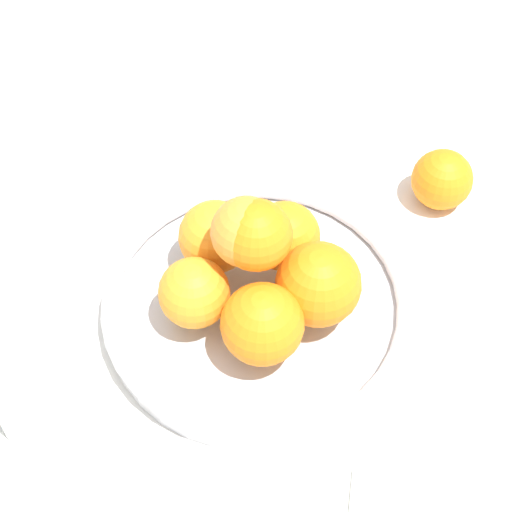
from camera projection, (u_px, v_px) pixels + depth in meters
name	position (u px, v px, depth m)	size (l,w,h in m)	color
ground_plane	(256.00, 316.00, 0.87)	(4.00, 4.00, 0.00)	silver
fruit_bowl	(256.00, 306.00, 0.85)	(0.31, 0.31, 0.03)	silver
orange_pile	(259.00, 268.00, 0.80)	(0.18, 0.19, 0.13)	orange
stray_orange	(442.00, 180.00, 0.94)	(0.07, 0.07, 0.07)	orange
drinking_glass	(29.00, 393.00, 0.76)	(0.07, 0.07, 0.09)	silver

